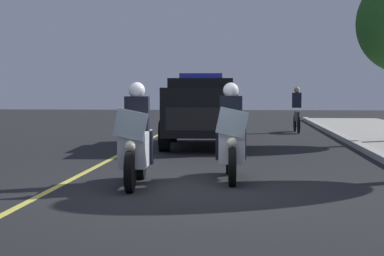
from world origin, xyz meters
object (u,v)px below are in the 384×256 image
at_px(police_suv, 201,108).
at_px(cyclist_background, 297,110).
at_px(police_motorcycle_lead_left, 136,143).
at_px(police_motorcycle_lead_right, 231,140).

bearing_deg(police_suv, cyclist_background, 152.45).
xyz_separation_m(police_suv, cyclist_background, (-6.00, 3.13, -0.22)).
relative_size(police_motorcycle_lead_left, police_motorcycle_lead_right, 1.00).
bearing_deg(police_motorcycle_lead_right, police_suv, -171.38).
distance_m(police_suv, cyclist_background, 6.77).
relative_size(police_motorcycle_lead_right, cyclist_background, 1.22).
bearing_deg(cyclist_background, police_motorcycle_lead_right, -9.50).
height_order(police_motorcycle_lead_right, police_suv, police_suv).
height_order(police_motorcycle_lead_right, cyclist_background, police_motorcycle_lead_right).
xyz_separation_m(police_motorcycle_lead_right, police_suv, (-6.67, -1.01, 0.37)).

